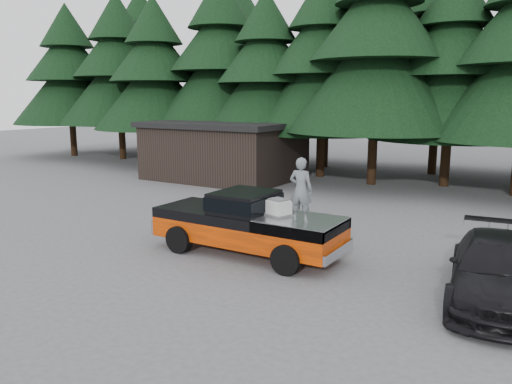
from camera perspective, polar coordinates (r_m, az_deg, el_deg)
The scene contains 8 objects.
ground at distance 14.76m, azimuth -1.63°, elevation -7.75°, with size 120.00×120.00×0.00m, color #505053.
pickup_truck at distance 15.10m, azimuth -0.99°, elevation -4.67°, with size 6.00×2.04×1.33m, color #EF3F00, non-canonical shape.
truck_cab at distance 14.93m, azimuth -1.33°, elevation -1.06°, with size 1.66×1.90×0.59m, color black.
air_compressor at distance 14.35m, azimuth 2.55°, elevation -1.88°, with size 0.63×0.52×0.43m, color silver.
man_on_bed at distance 13.61m, azimuth 5.15°, elevation 0.27°, with size 0.65×0.42×1.78m, color slate.
parked_car at distance 12.98m, azimuth 25.91°, elevation -8.05°, with size 2.08×5.12×1.49m, color black.
utility_building at distance 29.13m, azimuth -3.61°, elevation 4.84°, with size 8.40×6.40×3.30m.
treeline at distance 29.95m, azimuth 18.07°, elevation 16.12°, with size 60.15×16.05×17.50m.
Camera 1 is at (7.65, -11.71, 4.70)m, focal length 35.00 mm.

